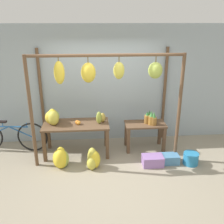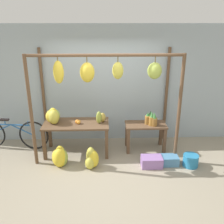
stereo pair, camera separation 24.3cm
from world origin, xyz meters
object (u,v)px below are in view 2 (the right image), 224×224
Objects in this scene: papaya_pile at (101,117)px; fruit_crate_purple at (169,160)px; banana_pile_ground_left at (60,157)px; blue_bucket at (191,160)px; orange_pile at (78,122)px; pineapple_cluster at (151,119)px; parked_bicycle at (12,134)px; banana_pile_ground_right at (92,159)px; banana_pile_on_table at (53,116)px; fruit_crate_white at (152,162)px.

fruit_crate_purple is at bearing -22.53° from papaya_pile.
papaya_pile reaches higher than banana_pile_ground_left.
blue_bucket is at bearing -19.58° from papaya_pile.
orange_pile is 1.62m from pineapple_cluster.
parked_bicycle is (-1.23, 0.80, 0.17)m from banana_pile_ground_left.
banana_pile_ground_right is at bearing -178.06° from fruit_crate_purple.
blue_bucket is 2.11m from papaya_pile.
banana_pile_on_table reaches higher than blue_bucket.
fruit_crate_white is (-0.07, -0.72, -0.66)m from pineapple_cluster.
papaya_pile is at bearing 33.49° from banana_pile_ground_left.
pineapple_cluster reaches higher than fruit_crate_purple.
pineapple_cluster reaches higher than orange_pile.
papaya_pile is 1.72m from fruit_crate_purple.
papaya_pile is (2.08, -0.24, 0.48)m from parked_bicycle.
fruit_crate_white is (1.90, -0.09, -0.10)m from banana_pile_ground_left.
parked_bicycle is (-3.20, 0.16, -0.40)m from pineapple_cluster.
orange_pile is 0.27× the size of banana_pile_ground_right.
banana_pile_on_table reaches higher than fruit_crate_purple.
blue_bucket is (2.05, -0.02, -0.06)m from banana_pile_ground_right.
pineapple_cluster is 0.20× the size of parked_bicycle.
parked_bicycle reaches higher than fruit_crate_purple.
papaya_pile is at bearing 148.35° from fruit_crate_white.
orange_pile is 1.66m from parked_bicycle.
parked_bicycle is 4.48× the size of fruit_crate_purple.
fruit_crate_purple is at bearing 8.78° from fruit_crate_white.
fruit_crate_white is 1.55× the size of papaya_pile.
banana_pile_ground_left is 1.48m from parked_bicycle.
fruit_crate_purple is at bearing -13.28° from parked_bicycle.
papaya_pile reaches higher than fruit_crate_purple.
papaya_pile is at bearing 73.70° from banana_pile_ground_right.
orange_pile reaches higher than fruit_crate_purple.
parked_bicycle is at bearing 147.03° from banana_pile_ground_left.
blue_bucket is at bearing -14.38° from orange_pile.
blue_bucket is 0.81× the size of fruit_crate_purple.
papaya_pile reaches higher than blue_bucket.
papaya_pile reaches higher than fruit_crate_white.
fruit_crate_purple is (2.27, -0.03, -0.11)m from banana_pile_ground_left.
fruit_crate_white is (1.55, -0.59, -0.66)m from orange_pile.
pineapple_cluster reaches higher than parked_bicycle.
orange_pile is at bearing 117.44° from banana_pile_ground_right.
orange_pile is 0.84m from banana_pile_ground_left.
fruit_crate_white is at bearing -2.60° from banana_pile_ground_left.
banana_pile_ground_right is (-1.31, -0.72, -0.58)m from pineapple_cluster.
orange_pile is 0.07× the size of parked_bicycle.
pineapple_cluster reaches higher than blue_bucket.
pineapple_cluster is 1.22m from blue_bucket.
fruit_crate_white is 1.37× the size of blue_bucket.
fruit_crate_purple is at bearing 1.94° from banana_pile_ground_right.
banana_pile_on_table is 3.78× the size of orange_pile.
banana_pile_on_table is 0.92m from banana_pile_ground_left.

